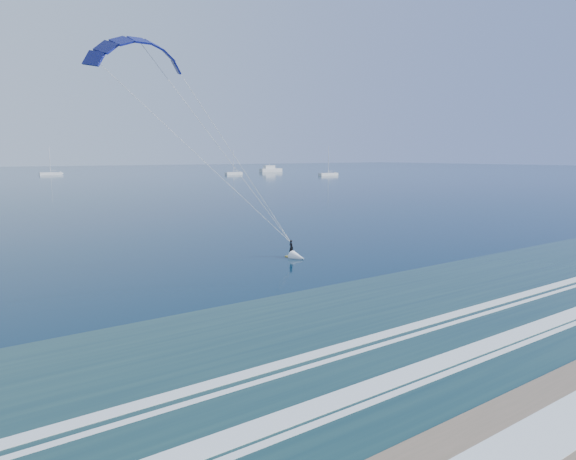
# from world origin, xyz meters

# --- Properties ---
(kitesurfer_rig) EXTENTS (20.11, 4.67, 18.31)m
(kitesurfer_rig) POSITION_xyz_m (-0.37, 27.86, 9.37)
(kitesurfer_rig) COLOR yellow
(kitesurfer_rig) RESTS_ON ground
(motor_yacht) EXTENTS (12.91, 3.44, 5.62)m
(motor_yacht) POSITION_xyz_m (135.50, 225.19, 1.41)
(motor_yacht) COLOR silver
(motor_yacht) RESTS_ON ground
(sailboat_3) EXTENTS (9.71, 2.40, 13.07)m
(sailboat_3) POSITION_xyz_m (29.81, 251.28, 0.69)
(sailboat_3) COLOR silver
(sailboat_3) RESTS_ON ground
(sailboat_4) EXTENTS (8.36, 2.40, 11.46)m
(sailboat_4) POSITION_xyz_m (100.85, 204.46, 0.68)
(sailboat_4) COLOR silver
(sailboat_4) RESTS_ON ground
(sailboat_5) EXTENTS (9.82, 2.40, 13.15)m
(sailboat_5) POSITION_xyz_m (129.90, 169.71, 0.69)
(sailboat_5) COLOR silver
(sailboat_5) RESTS_ON ground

